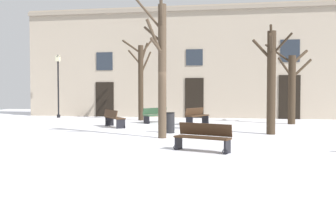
{
  "coord_description": "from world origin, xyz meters",
  "views": [
    {
      "loc": [
        3.28,
        -15.96,
        1.89
      ],
      "look_at": [
        0.0,
        1.97,
        1.14
      ],
      "focal_mm": 43.08,
      "sensor_mm": 36.0,
      "label": 1
    }
  ],
  "objects": [
    {
      "name": "tree_center",
      "position": [
        0.29,
        -1.0,
        2.73
      ],
      "size": [
        1.32,
        1.32,
        5.49
      ],
      "color": "#4C3D2D",
      "rests_on": "ground"
    },
    {
      "name": "streetlamp",
      "position": [
        -8.39,
        8.37,
        2.48
      ],
      "size": [
        0.3,
        0.3,
        4.07
      ],
      "color": "black",
      "rests_on": "ground"
    },
    {
      "name": "tree_foreground",
      "position": [
        5.9,
        6.21,
        2.05
      ],
      "size": [
        2.47,
        1.36,
        4.33
      ],
      "color": "#382B1E",
      "rests_on": "ground"
    },
    {
      "name": "bench_back_to_back_left",
      "position": [
        -2.86,
        2.87,
        0.45
      ],
      "size": [
        1.48,
        1.7,
        0.85
      ],
      "rotation": [
        0.0,
        0.0,
        2.23
      ],
      "color": "#3D2819",
      "rests_on": "ground"
    },
    {
      "name": "ground_plane",
      "position": [
        0.0,
        0.0,
        0.0
      ],
      "size": [
        35.75,
        35.75,
        0.0
      ],
      "primitive_type": "plane",
      "color": "white"
    },
    {
      "name": "tree_near_facade",
      "position": [
        -2.59,
        7.21,
        2.5
      ],
      "size": [
        1.5,
        1.63,
        4.84
      ],
      "color": "#382B1E",
      "rests_on": "ground"
    },
    {
      "name": "bench_far_corner",
      "position": [
        2.15,
        -3.93,
        0.43
      ],
      "size": [
        1.8,
        1.03,
        0.84
      ],
      "rotation": [
        0.0,
        0.0,
        5.94
      ],
      "color": "#3D2819",
      "rests_on": "ground"
    },
    {
      "name": "bench_by_litter_bin",
      "position": [
        0.99,
        4.88,
        0.47
      ],
      "size": [
        1.15,
        1.68,
        0.88
      ],
      "rotation": [
        0.0,
        0.0,
        1.11
      ],
      "color": "#3D2819",
      "rests_on": "ground"
    },
    {
      "name": "tree_right_of_center",
      "position": [
        4.47,
        1.04,
        2.27
      ],
      "size": [
        1.62,
        1.29,
        4.41
      ],
      "color": "#382B1E",
      "rests_on": "ground"
    },
    {
      "name": "building_facade",
      "position": [
        0.01,
        10.03,
        3.67
      ],
      "size": [
        22.34,
        0.6,
        7.23
      ],
      "color": "tan",
      "rests_on": "ground"
    },
    {
      "name": "litter_bin",
      "position": [
        0.3,
        0.78,
        0.44
      ],
      "size": [
        0.43,
        0.43,
        0.88
      ],
      "color": "black",
      "rests_on": "ground"
    },
    {
      "name": "bench_facing_shops",
      "position": [
        -1.3,
        5.68,
        0.43
      ],
      "size": [
        1.39,
        1.74,
        0.83
      ],
      "rotation": [
        0.0,
        0.0,
        0.98
      ],
      "color": "#2D4C33",
      "rests_on": "ground"
    }
  ]
}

